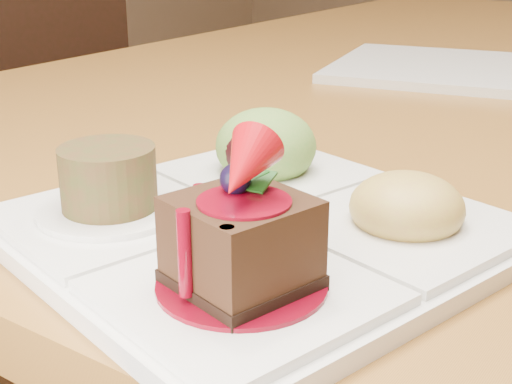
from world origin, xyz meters
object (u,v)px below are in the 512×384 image
Objects in this scene: chair_left at (66,119)px; sampler_plate at (260,210)px; second_plate at (437,68)px; dining_table at (463,100)px.

chair_left is 1.28m from sampler_plate.
second_plate is (0.92, -0.11, 0.23)m from chair_left.
dining_table is 5.36× the size of sampler_plate.
chair_left is at bearing -178.26° from dining_table.
dining_table is 0.16m from second_plate.
chair_left reaches higher than second_plate.
sampler_plate reaches higher than dining_table.
dining_table is at bearing 113.99° from sampler_plate.
sampler_plate reaches higher than second_plate.
sampler_plate is at bearing -80.88° from dining_table.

